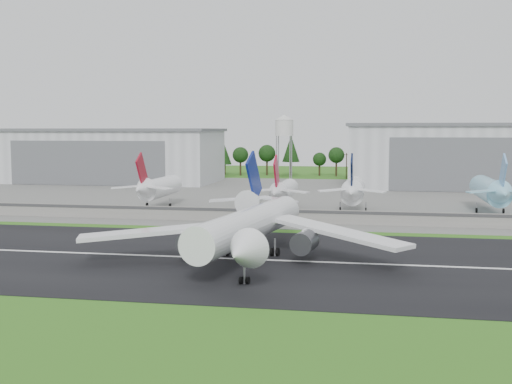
% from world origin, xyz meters
% --- Properties ---
extents(ground, '(600.00, 600.00, 0.00)m').
position_xyz_m(ground, '(0.00, 0.00, 0.00)').
color(ground, '#2A5A15').
rests_on(ground, ground).
extents(runway, '(320.00, 60.00, 0.10)m').
position_xyz_m(runway, '(0.00, 10.00, 0.05)').
color(runway, black).
rests_on(runway, ground).
extents(runway_centerline, '(220.00, 1.00, 0.02)m').
position_xyz_m(runway_centerline, '(0.00, 10.00, 0.11)').
color(runway_centerline, white).
rests_on(runway_centerline, runway).
extents(apron, '(320.00, 150.00, 0.10)m').
position_xyz_m(apron, '(0.00, 120.00, 0.05)').
color(apron, slate).
rests_on(apron, ground).
extents(blast_fence, '(240.00, 0.61, 3.50)m').
position_xyz_m(blast_fence, '(0.00, 54.99, 1.81)').
color(blast_fence, gray).
rests_on(blast_fence, ground).
extents(hangar_west, '(97.00, 44.00, 23.20)m').
position_xyz_m(hangar_west, '(-80.00, 164.92, 11.63)').
color(hangar_west, silver).
rests_on(hangar_west, ground).
extents(hangar_east, '(102.00, 47.00, 25.20)m').
position_xyz_m(hangar_east, '(75.00, 164.92, 12.63)').
color(hangar_east, silver).
rests_on(hangar_east, ground).
extents(water_tower, '(8.40, 8.40, 29.40)m').
position_xyz_m(water_tower, '(-5.00, 185.00, 24.55)').
color(water_tower, '#99999E').
rests_on(water_tower, ground).
extents(utility_poles, '(230.00, 3.00, 12.00)m').
position_xyz_m(utility_poles, '(0.00, 200.00, 0.00)').
color(utility_poles, black).
rests_on(utility_poles, ground).
extents(treeline, '(320.00, 16.00, 22.00)m').
position_xyz_m(treeline, '(0.00, 215.00, 0.00)').
color(treeline, black).
rests_on(treeline, ground).
extents(main_airliner, '(56.61, 59.17, 18.17)m').
position_xyz_m(main_airliner, '(13.48, 9.57, 4.89)').
color(main_airliner, white).
rests_on(main_airliner, runway).
extents(parked_jet_red_a, '(7.36, 31.29, 16.68)m').
position_xyz_m(parked_jet_red_a, '(-26.76, 76.56, 6.17)').
color(parked_jet_red_a, white).
rests_on(parked_jet_red_a, ground).
extents(parked_jet_red_b, '(7.36, 31.29, 16.36)m').
position_xyz_m(parked_jet_red_b, '(9.83, 76.51, 5.88)').
color(parked_jet_red_b, white).
rests_on(parked_jet_red_b, ground).
extents(parked_jet_navy, '(7.36, 31.29, 16.83)m').
position_xyz_m(parked_jet_navy, '(29.12, 76.58, 6.31)').
color(parked_jet_navy, white).
rests_on(parked_jet_navy, ground).
extents(parked_jet_skyblue, '(7.36, 37.29, 16.99)m').
position_xyz_m(parked_jet_skyblue, '(65.81, 81.60, 6.42)').
color(parked_jet_skyblue, '#8CD4F2').
rests_on(parked_jet_skyblue, ground).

